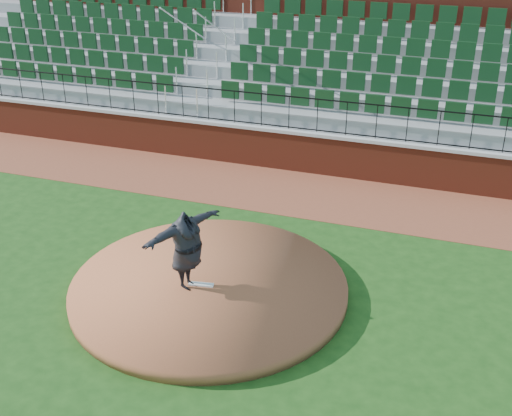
# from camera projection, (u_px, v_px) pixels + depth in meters

# --- Properties ---
(ground) EXTENTS (90.00, 90.00, 0.00)m
(ground) POSITION_uv_depth(u_px,v_px,m) (233.00, 291.00, 13.90)
(ground) COLOR #184012
(ground) RESTS_ON ground
(warning_track) EXTENTS (34.00, 3.20, 0.01)m
(warning_track) POSITION_uv_depth(u_px,v_px,m) (301.00, 192.00, 18.48)
(warning_track) COLOR brown
(warning_track) RESTS_ON ground
(field_wall) EXTENTS (34.00, 0.35, 1.20)m
(field_wall) POSITION_uv_depth(u_px,v_px,m) (316.00, 154.00, 19.57)
(field_wall) COLOR maroon
(field_wall) RESTS_ON ground
(wall_cap) EXTENTS (34.00, 0.45, 0.10)m
(wall_cap) POSITION_uv_depth(u_px,v_px,m) (317.00, 133.00, 19.29)
(wall_cap) COLOR #B7B7B7
(wall_cap) RESTS_ON field_wall
(wall_railing) EXTENTS (34.00, 0.05, 1.00)m
(wall_railing) POSITION_uv_depth(u_px,v_px,m) (317.00, 116.00, 19.05)
(wall_railing) COLOR black
(wall_railing) RESTS_ON wall_cap
(seating_stands) EXTENTS (34.00, 5.10, 4.60)m
(seating_stands) POSITION_uv_depth(u_px,v_px,m) (339.00, 77.00, 21.14)
(seating_stands) COLOR gray
(seating_stands) RESTS_ON ground
(concourse_wall) EXTENTS (34.00, 0.50, 5.50)m
(concourse_wall) POSITION_uv_depth(u_px,v_px,m) (356.00, 46.00, 23.32)
(concourse_wall) COLOR maroon
(concourse_wall) RESTS_ON ground
(pitchers_mound) EXTENTS (5.89, 5.89, 0.25)m
(pitchers_mound) POSITION_uv_depth(u_px,v_px,m) (209.00, 287.00, 13.80)
(pitchers_mound) COLOR brown
(pitchers_mound) RESTS_ON ground
(pitching_rubber) EXTENTS (0.55, 0.22, 0.04)m
(pitching_rubber) POSITION_uv_depth(u_px,v_px,m) (201.00, 284.00, 13.64)
(pitching_rubber) COLOR white
(pitching_rubber) RESTS_ON pitchers_mound
(pitcher) EXTENTS (1.28, 2.22, 1.75)m
(pitcher) POSITION_uv_depth(u_px,v_px,m) (187.00, 250.00, 13.22)
(pitcher) COLOR black
(pitcher) RESTS_ON pitchers_mound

